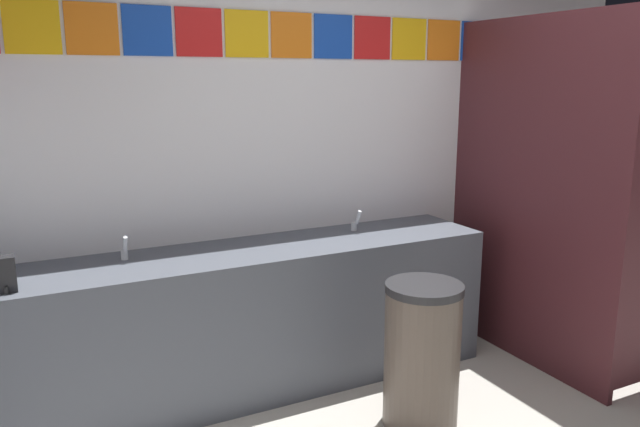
% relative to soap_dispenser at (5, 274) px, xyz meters
% --- Properties ---
extents(wall_back, '(4.35, 0.09, 2.69)m').
position_rel_soap_dispenser_xyz_m(wall_back, '(1.99, 0.48, 0.45)').
color(wall_back, silver).
rests_on(wall_back, ground_plane).
extents(vanity_counter, '(2.73, 0.56, 0.82)m').
position_rel_soap_dispenser_xyz_m(vanity_counter, '(1.23, 0.16, -0.48)').
color(vanity_counter, '#4C515B').
rests_on(vanity_counter, ground_plane).
extents(faucet_left, '(0.04, 0.10, 0.14)m').
position_rel_soap_dispenser_xyz_m(faucet_left, '(0.55, 0.25, -0.03)').
color(faucet_left, silver).
rests_on(faucet_left, vanity_counter).
extents(faucet_right, '(0.04, 0.10, 0.14)m').
position_rel_soap_dispenser_xyz_m(faucet_right, '(1.92, 0.25, -0.03)').
color(faucet_right, silver).
rests_on(faucet_right, vanity_counter).
extents(soap_dispenser, '(0.09, 0.09, 0.16)m').
position_rel_soap_dispenser_xyz_m(soap_dispenser, '(0.00, 0.00, 0.00)').
color(soap_dispenser, black).
rests_on(soap_dispenser, vanity_counter).
extents(stall_divider, '(0.92, 1.36, 2.10)m').
position_rel_soap_dispenser_xyz_m(stall_divider, '(3.02, -0.48, 0.15)').
color(stall_divider, '#471E23').
rests_on(stall_divider, ground_plane).
extents(toilet, '(0.39, 0.49, 0.74)m').
position_rel_soap_dispenser_xyz_m(toilet, '(3.47, 0.01, -0.60)').
color(toilet, white).
rests_on(toilet, ground_plane).
extents(trash_bin, '(0.39, 0.39, 0.75)m').
position_rel_soap_dispenser_xyz_m(trash_bin, '(1.83, -0.58, -0.52)').
color(trash_bin, brown).
rests_on(trash_bin, ground_plane).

